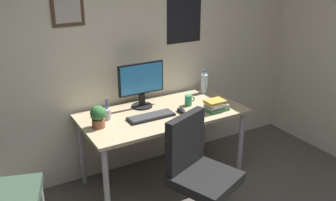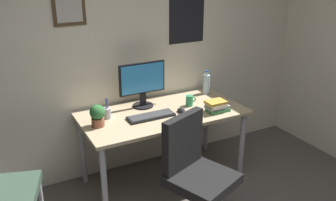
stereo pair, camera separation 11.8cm
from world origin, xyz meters
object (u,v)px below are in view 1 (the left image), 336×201
object	(u,v)px
coffee_mug_near	(189,100)
potted_plant	(98,116)
computer_mouse	(181,110)
pen_cup	(107,114)
keyboard	(151,116)
book_stack_left	(216,105)
water_bottle	(204,83)
office_chair	(197,168)
monitor	(141,83)

from	to	relation	value
coffee_mug_near	potted_plant	distance (m)	0.93
computer_mouse	potted_plant	bearing A→B (deg)	174.52
pen_cup	potted_plant	bearing A→B (deg)	-135.85
keyboard	book_stack_left	distance (m)	0.62
potted_plant	book_stack_left	world-z (taller)	potted_plant
water_bottle	book_stack_left	world-z (taller)	water_bottle
water_bottle	coffee_mug_near	distance (m)	0.41
potted_plant	pen_cup	world-z (taller)	pen_cup
office_chair	book_stack_left	distance (m)	0.77
potted_plant	office_chair	bearing A→B (deg)	-52.24
computer_mouse	pen_cup	distance (m)	0.68
pen_cup	book_stack_left	bearing A→B (deg)	-19.02
potted_plant	pen_cup	bearing A→B (deg)	44.15
coffee_mug_near	pen_cup	xyz separation A→B (m)	(-0.80, 0.09, 0.00)
office_chair	water_bottle	distance (m)	1.24
keyboard	water_bottle	size ratio (longest dim) A/B	1.70
office_chair	computer_mouse	distance (m)	0.70
keyboard	computer_mouse	world-z (taller)	computer_mouse
office_chair	water_bottle	world-z (taller)	water_bottle
keyboard	pen_cup	xyz separation A→B (m)	(-0.35, 0.17, 0.04)
coffee_mug_near	monitor	bearing A→B (deg)	153.93
monitor	pen_cup	size ratio (longest dim) A/B	2.30
monitor	computer_mouse	distance (m)	0.46
office_chair	computer_mouse	xyz separation A→B (m)	(0.24, 0.62, 0.21)
book_stack_left	pen_cup	bearing A→B (deg)	160.98
computer_mouse	water_bottle	xyz separation A→B (m)	(0.49, 0.33, 0.09)
monitor	pen_cup	world-z (taller)	monitor
office_chair	coffee_mug_near	size ratio (longest dim) A/B	8.77
keyboard	water_bottle	distance (m)	0.85
office_chair	potted_plant	world-z (taller)	office_chair
keyboard	computer_mouse	xyz separation A→B (m)	(0.30, -0.03, 0.01)
office_chair	water_bottle	bearing A→B (deg)	52.71
computer_mouse	water_bottle	distance (m)	0.60
office_chair	coffee_mug_near	world-z (taller)	office_chair
office_chair	water_bottle	xyz separation A→B (m)	(0.73, 0.95, 0.30)
monitor	coffee_mug_near	bearing A→B (deg)	-26.07
potted_plant	book_stack_left	size ratio (longest dim) A/B	0.87
office_chair	keyboard	xyz separation A→B (m)	(-0.06, 0.65, 0.21)
coffee_mug_near	water_bottle	bearing A→B (deg)	33.19
computer_mouse	water_bottle	bearing A→B (deg)	33.98
monitor	water_bottle	bearing A→B (deg)	1.69
monitor	pen_cup	distance (m)	0.45
water_bottle	potted_plant	bearing A→B (deg)	-168.54
monitor	computer_mouse	size ratio (longest dim) A/B	4.18
monitor	keyboard	xyz separation A→B (m)	(-0.05, -0.28, -0.23)
office_chair	computer_mouse	world-z (taller)	office_chair
book_stack_left	potted_plant	bearing A→B (deg)	169.10
potted_plant	book_stack_left	xyz separation A→B (m)	(1.08, -0.21, -0.05)
monitor	potted_plant	distance (m)	0.59
water_bottle	potted_plant	xyz separation A→B (m)	(-1.27, -0.26, -0.00)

